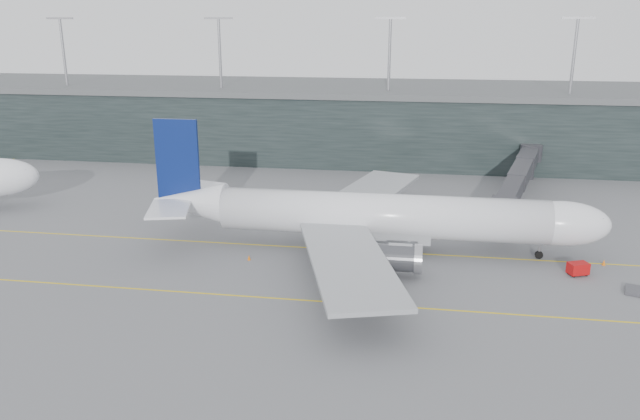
# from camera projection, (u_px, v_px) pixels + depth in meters

# --- Properties ---
(ground) EXTENTS (320.00, 320.00, 0.00)m
(ground) POSITION_uv_depth(u_px,v_px,m) (330.00, 239.00, 85.65)
(ground) COLOR slate
(ground) RESTS_ON ground
(taxiline_a) EXTENTS (160.00, 0.25, 0.02)m
(taxiline_a) POSITION_uv_depth(u_px,v_px,m) (326.00, 249.00, 81.87)
(taxiline_a) COLOR yellow
(taxiline_a) RESTS_ON ground
(taxiline_b) EXTENTS (160.00, 0.25, 0.02)m
(taxiline_b) POSITION_uv_depth(u_px,v_px,m) (304.00, 300.00, 66.75)
(taxiline_b) COLOR yellow
(taxiline_b) RESTS_ON ground
(taxiline_lead_main) EXTENTS (0.25, 60.00, 0.02)m
(taxiline_lead_main) POSITION_uv_depth(u_px,v_px,m) (377.00, 200.00, 103.80)
(taxiline_lead_main) COLOR yellow
(taxiline_lead_main) RESTS_ON ground
(terminal) EXTENTS (240.00, 36.00, 29.00)m
(terminal) POSITION_uv_depth(u_px,v_px,m) (367.00, 120.00, 138.25)
(terminal) COLOR black
(terminal) RESTS_ON ground
(main_aircraft) EXTENTS (58.69, 55.38, 16.52)m
(main_aircraft) POSITION_uv_depth(u_px,v_px,m) (378.00, 216.00, 80.09)
(main_aircraft) COLOR white
(main_aircraft) RESTS_ON ground
(jet_bridge) EXTENTS (13.51, 43.89, 6.54)m
(jet_bridge) POSITION_uv_depth(u_px,v_px,m) (512.00, 172.00, 102.44)
(jet_bridge) COLOR #2B2B30
(jet_bridge) RESTS_ON ground
(gse_cart) EXTENTS (2.64, 2.18, 1.54)m
(gse_cart) POSITION_uv_depth(u_px,v_px,m) (578.00, 268.00, 73.10)
(gse_cart) COLOR #AB0C0D
(gse_cart) RESTS_ON ground
(uld_a) EXTENTS (2.14, 1.89, 1.65)m
(uld_a) POSITION_uv_depth(u_px,v_px,m) (313.00, 213.00, 94.35)
(uld_a) COLOR #3E3F44
(uld_a) RESTS_ON ground
(uld_b) EXTENTS (2.25, 1.80, 2.04)m
(uld_b) POSITION_uv_depth(u_px,v_px,m) (316.00, 205.00, 97.28)
(uld_b) COLOR #3E3F44
(uld_b) RESTS_ON ground
(uld_c) EXTENTS (2.42, 2.21, 1.79)m
(uld_c) POSITION_uv_depth(u_px,v_px,m) (335.00, 211.00, 94.89)
(uld_c) COLOR #3E3F44
(uld_c) RESTS_ON ground
(cone_nose) EXTENTS (0.45, 0.45, 0.72)m
(cone_nose) POSITION_uv_depth(u_px,v_px,m) (604.00, 262.00, 76.22)
(cone_nose) COLOR orange
(cone_nose) RESTS_ON ground
(cone_wing_stbd) EXTENTS (0.50, 0.50, 0.80)m
(cone_wing_stbd) POSITION_uv_depth(u_px,v_px,m) (383.00, 295.00, 67.06)
(cone_wing_stbd) COLOR #ED500D
(cone_wing_stbd) RESTS_ON ground
(cone_wing_port) EXTENTS (0.48, 0.48, 0.77)m
(cone_wing_port) POSITION_uv_depth(u_px,v_px,m) (414.00, 214.00, 95.41)
(cone_wing_port) COLOR #FA480D
(cone_wing_port) RESTS_ON ground
(cone_tail) EXTENTS (0.41, 0.41, 0.65)m
(cone_tail) POSITION_uv_depth(u_px,v_px,m) (249.00, 258.00, 77.88)
(cone_tail) COLOR orange
(cone_tail) RESTS_ON ground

